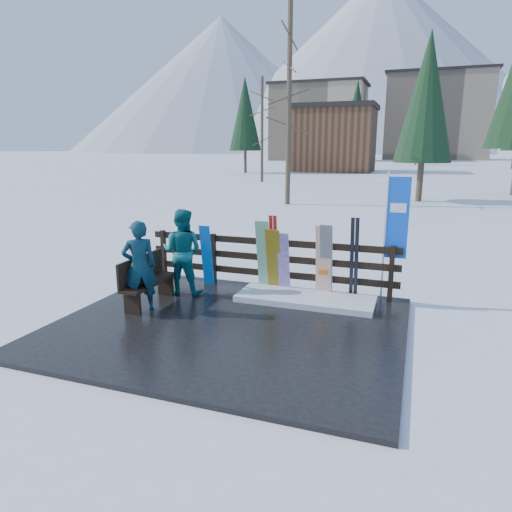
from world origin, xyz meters
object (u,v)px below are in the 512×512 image
at_px(bench, 146,279).
at_px(person_front, 139,266).
at_px(snowboard_0, 207,256).
at_px(snowboard_4, 326,262).
at_px(person_back, 182,252).
at_px(snowboard_2, 274,261).
at_px(snowboard_3, 284,263).
at_px(snowboard_1, 264,256).
at_px(rental_flag, 395,223).
at_px(snowboard_5, 323,262).

xyz_separation_m(bench, person_front, (0.11, -0.36, 0.36)).
xyz_separation_m(snowboard_0, snowboard_4, (2.69, 0.00, 0.09)).
xyz_separation_m(person_front, person_back, (0.23, 1.24, 0.03)).
xyz_separation_m(snowboard_2, snowboard_3, (0.22, 0.00, -0.03)).
relative_size(bench, snowboard_0, 1.08).
distance_m(snowboard_1, snowboard_2, 0.24).
bearing_deg(snowboard_0, person_back, -109.83).
height_order(snowboard_0, snowboard_3, snowboard_0).
distance_m(snowboard_1, snowboard_3, 0.46).
relative_size(snowboard_3, rental_flag, 0.52).
xyz_separation_m(snowboard_0, snowboard_2, (1.57, 0.00, 0.01)).
relative_size(person_front, person_back, 0.96).
xyz_separation_m(snowboard_5, person_back, (-2.88, -0.67, 0.14)).
distance_m(snowboard_3, snowboard_5, 0.85).
height_order(bench, snowboard_4, snowboard_4).
relative_size(snowboard_3, person_back, 0.74).
height_order(snowboard_5, rental_flag, rental_flag).
distance_m(snowboard_0, person_back, 0.74).
distance_m(person_front, person_back, 1.26).
bearing_deg(person_back, snowboard_5, -172.80).
relative_size(snowboard_2, person_front, 0.82).
bearing_deg(snowboard_1, snowboard_3, -0.00).
bearing_deg(snowboard_5, snowboard_4, 0.00).
bearing_deg(snowboard_1, snowboard_5, -0.00).
bearing_deg(snowboard_3, snowboard_2, 180.00).
bearing_deg(person_back, snowboard_0, -115.71).
xyz_separation_m(snowboard_2, person_back, (-1.81, -0.67, 0.21)).
bearing_deg(snowboard_1, bench, -141.32).
height_order(bench, person_front, person_front).
distance_m(snowboard_5, person_front, 3.65).
height_order(snowboard_1, rental_flag, rental_flag).
bearing_deg(snowboard_3, person_front, -139.83).
xyz_separation_m(bench, person_back, (0.35, 0.88, 0.39)).
relative_size(snowboard_2, person_back, 0.79).
relative_size(snowboard_3, person_front, 0.77).
xyz_separation_m(snowboard_2, person_front, (-2.04, -1.91, 0.17)).
distance_m(snowboard_2, snowboard_4, 1.12).
height_order(snowboard_1, snowboard_2, snowboard_1).
bearing_deg(person_front, snowboard_5, 170.77).
height_order(snowboard_4, person_back, person_back).
height_order(snowboard_3, snowboard_5, snowboard_5).
bearing_deg(snowboard_0, snowboard_1, 0.00).
xyz_separation_m(snowboard_0, person_back, (-0.24, -0.67, 0.21)).
relative_size(snowboard_0, snowboard_1, 0.88).
bearing_deg(snowboard_1, snowboard_2, -0.00).
xyz_separation_m(snowboard_1, person_front, (-1.82, -1.91, 0.09)).
height_order(snowboard_1, snowboard_3, snowboard_1).
bearing_deg(bench, rental_flag, 21.79).
xyz_separation_m(snowboard_3, rental_flag, (2.17, 0.27, 0.94)).
height_order(snowboard_3, person_front, person_front).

